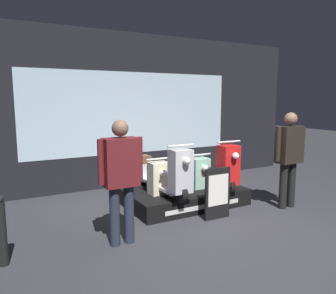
{
  "coord_description": "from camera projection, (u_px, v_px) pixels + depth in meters",
  "views": [
    {
      "loc": [
        -2.7,
        -3.29,
        1.84
      ],
      "look_at": [
        0.09,
        1.82,
        0.99
      ],
      "focal_mm": 35.0,
      "sensor_mm": 36.0,
      "label": 1
    }
  ],
  "objects": [
    {
      "name": "price_sign_board",
      "position": [
        218.0,
        193.0,
        5.03
      ],
      "size": [
        0.45,
        0.04,
        0.8
      ],
      "color": "black",
      "rests_on": "ground_plane"
    },
    {
      "name": "scooter_display_left",
      "position": [
        162.0,
        173.0,
        5.49
      ],
      "size": [
        0.45,
        1.77,
        0.89
      ],
      "color": "black",
      "rests_on": "display_platform"
    },
    {
      "name": "scooter_display_right",
      "position": [
        206.0,
        168.0,
        5.92
      ],
      "size": [
        0.45,
        1.77,
        0.89
      ],
      "color": "black",
      "rests_on": "display_platform"
    },
    {
      "name": "person_right_browsing",
      "position": [
        289.0,
        152.0,
        5.49
      ],
      "size": [
        0.6,
        0.25,
        1.63
      ],
      "color": "black",
      "rests_on": "ground_plane"
    },
    {
      "name": "ground_plane",
      "position": [
        227.0,
        237.0,
        4.41
      ],
      "size": [
        30.0,
        30.0,
        0.0
      ],
      "primitive_type": "plane",
      "color": "#2D2D33"
    },
    {
      "name": "scooter_backrow_0",
      "position": [
        144.0,
        183.0,
        5.97
      ],
      "size": [
        0.45,
        1.77,
        0.89
      ],
      "color": "black",
      "rests_on": "ground_plane"
    },
    {
      "name": "display_platform",
      "position": [
        182.0,
        195.0,
        5.84
      ],
      "size": [
        2.02,
        1.34,
        0.28
      ],
      "color": "black",
      "rests_on": "ground_plane"
    },
    {
      "name": "scooter_backrow_1",
      "position": [
        181.0,
        178.0,
        6.35
      ],
      "size": [
        0.45,
        1.77,
        0.89
      ],
      "color": "black",
      "rests_on": "ground_plane"
    },
    {
      "name": "street_bollard",
      "position": [
        2.0,
        231.0,
        3.61
      ],
      "size": [
        0.1,
        0.1,
        0.81
      ],
      "color": "black",
      "rests_on": "ground_plane"
    },
    {
      "name": "person_left_browsing",
      "position": [
        121.0,
        173.0,
        4.08
      ],
      "size": [
        0.59,
        0.24,
        1.59
      ],
      "color": "#232838",
      "rests_on": "ground_plane"
    },
    {
      "name": "shop_wall_back",
      "position": [
        133.0,
        111.0,
        6.95
      ],
      "size": [
        8.33,
        0.09,
        3.2
      ],
      "color": "black",
      "rests_on": "ground_plane"
    }
  ]
}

